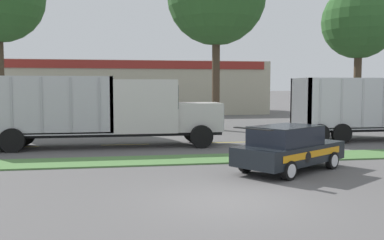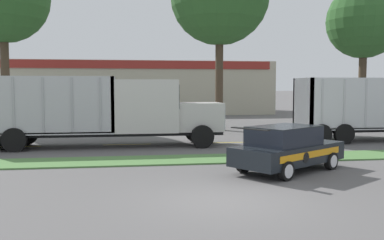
{
  "view_description": "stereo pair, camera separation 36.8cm",
  "coord_description": "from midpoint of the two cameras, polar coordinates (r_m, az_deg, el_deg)",
  "views": [
    {
      "loc": [
        -2.75,
        -10.46,
        2.9
      ],
      "look_at": [
        0.23,
        7.31,
        1.51
      ],
      "focal_mm": 40.0,
      "sensor_mm": 36.0,
      "label": 1
    },
    {
      "loc": [
        -2.39,
        -10.52,
        2.9
      ],
      "look_at": [
        0.23,
        7.31,
        1.51
      ],
      "focal_mm": 40.0,
      "sensor_mm": 36.0,
      "label": 2
    }
  ],
  "objects": [
    {
      "name": "tree_behind_right",
      "position": [
        32.9,
        21.11,
        12.99
      ],
      "size": [
        5.16,
        5.16,
        11.36
      ],
      "color": "#473828",
      "rests_on": "ground_plane"
    },
    {
      "name": "centre_line_3",
      "position": [
        22.54,
        -23.24,
        -3.33
      ],
      "size": [
        2.4,
        0.14,
        0.01
      ],
      "primitive_type": "cube",
      "color": "yellow",
      "rests_on": "ground_plane"
    },
    {
      "name": "rally_car",
      "position": [
        15.11,
        12.07,
        -3.63
      ],
      "size": [
        4.59,
        3.9,
        1.62
      ],
      "color": "black",
      "rests_on": "ground_plane"
    },
    {
      "name": "store_building_backdrop",
      "position": [
        49.15,
        -8.57,
        4.25
      ],
      "size": [
        29.15,
        12.1,
        5.59
      ],
      "color": "#BCB29E",
      "rests_on": "ground_plane"
    },
    {
      "name": "ground_plane",
      "position": [
        11.19,
        4.15,
        -10.64
      ],
      "size": [
        600.0,
        600.0,
        0.0
      ],
      "primitive_type": "plane",
      "color": "#5B5959"
    },
    {
      "name": "dump_truck_mid",
      "position": [
        21.1,
        -9.55,
        1.05
      ],
      "size": [
        11.61,
        2.64,
        3.4
      ],
      "color": "black",
      "rests_on": "ground_plane"
    },
    {
      "name": "centre_line_6",
      "position": [
        24.43,
        16.91,
        -2.59
      ],
      "size": [
        2.4,
        0.14,
        0.01
      ],
      "primitive_type": "cube",
      "color": "yellow",
      "rests_on": "ground_plane"
    },
    {
      "name": "centre_line_4",
      "position": [
        21.89,
        -9.35,
        -3.25
      ],
      "size": [
        2.4,
        0.14,
        0.01
      ],
      "primitive_type": "cube",
      "color": "yellow",
      "rests_on": "ground_plane"
    },
    {
      "name": "centre_line_5",
      "position": [
        22.56,
        4.51,
        -2.98
      ],
      "size": [
        2.4,
        0.14,
        0.01
      ],
      "primitive_type": "cube",
      "color": "yellow",
      "rests_on": "ground_plane"
    },
    {
      "name": "grass_verge",
      "position": [
        17.07,
        -0.74,
        -5.27
      ],
      "size": [
        120.0,
        2.14,
        0.06
      ],
      "primitive_type": "cube",
      "color": "#517F42",
      "rests_on": "ground_plane"
    }
  ]
}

